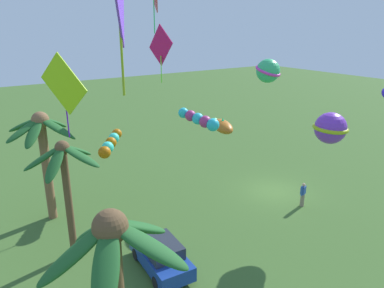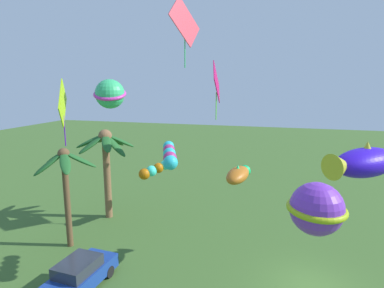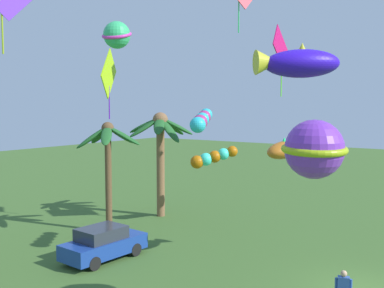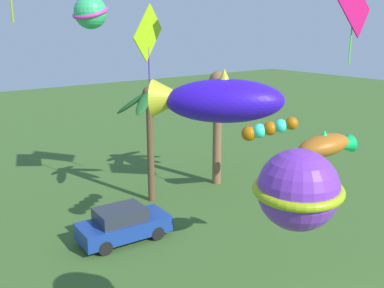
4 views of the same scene
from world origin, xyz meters
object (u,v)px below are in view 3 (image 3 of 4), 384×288
object	(u,v)px
kite_fish_4	(297,63)
kite_ball_8	(117,35)
parked_car_0	(103,243)
kite_tube_3	(212,157)
kite_tube_9	(202,120)
palm_tree_2	(108,148)
kite_diamond_6	(282,52)
kite_ball_1	(314,149)
kite_fish_7	(286,150)
kite_diamond_2	(109,75)
palm_tree_1	(161,138)

from	to	relation	value
kite_fish_4	kite_ball_8	size ratio (longest dim) A/B	1.50
parked_car_0	kite_fish_4	distance (m)	13.54
kite_tube_3	kite_tube_9	size ratio (longest dim) A/B	0.93
palm_tree_2	kite_tube_3	distance (m)	5.94
kite_fish_4	kite_diamond_6	xyz separation A→B (m)	(12.27, 5.88, 1.83)
kite_ball_1	kite_fish_7	world-z (taller)	kite_ball_1
parked_car_0	kite_ball_1	distance (m)	11.37
kite_diamond_6	kite_tube_3	bearing A→B (deg)	95.58
palm_tree_2	kite_diamond_2	world-z (taller)	kite_diamond_2
kite_tube_3	kite_diamond_6	world-z (taller)	kite_diamond_6
kite_tube_3	kite_tube_9	world-z (taller)	kite_tube_9
palm_tree_1	kite_tube_3	bearing A→B (deg)	-91.12
palm_tree_1	parked_car_0	world-z (taller)	palm_tree_1
kite_fish_4	kite_fish_7	world-z (taller)	kite_fish_4
parked_car_0	kite_ball_8	bearing A→B (deg)	-126.40
palm_tree_1	kite_fish_7	world-z (taller)	palm_tree_1
palm_tree_1	kite_fish_4	bearing A→B (deg)	-130.92
kite_diamond_2	palm_tree_2	bearing A→B (deg)	57.10
kite_tube_9	palm_tree_1	bearing A→B (deg)	50.62
kite_tube_9	kite_tube_3	bearing A→B (deg)	28.13
kite_tube_3	kite_diamond_6	xyz separation A→B (m)	(0.39, -4.02, 5.80)
kite_fish_7	kite_ball_8	bearing A→B (deg)	154.59
palm_tree_2	kite_tube_3	world-z (taller)	palm_tree_2
kite_fish_7	kite_tube_3	bearing A→B (deg)	59.53
kite_tube_3	kite_tube_9	bearing A→B (deg)	-151.87
parked_car_0	kite_ball_8	world-z (taller)	kite_ball_8
parked_car_0	kite_fish_4	size ratio (longest dim) A/B	2.00
kite_diamond_2	parked_car_0	bearing A→B (deg)	-139.42
kite_tube_9	parked_car_0	bearing A→B (deg)	121.07
palm_tree_1	parked_car_0	bearing A→B (deg)	-158.91
kite_ball_1	kite_tube_9	world-z (taller)	kite_tube_9
kite_fish_7	kite_fish_4	bearing A→B (deg)	-155.24
palm_tree_2	kite_fish_4	world-z (taller)	kite_fish_4
palm_tree_1	kite_fish_4	size ratio (longest dim) A/B	3.27
kite_diamond_6	parked_car_0	bearing A→B (deg)	149.50
parked_car_0	kite_fish_7	size ratio (longest dim) A/B	1.64
parked_car_0	kite_fish_7	xyz separation A→B (m)	(4.28, -6.90, 4.31)
kite_fish_4	kite_tube_9	size ratio (longest dim) A/B	0.85
kite_diamond_2	kite_diamond_6	bearing A→B (deg)	-56.83
kite_fish_4	kite_diamond_6	size ratio (longest dim) A/B	0.54
kite_tube_9	kite_diamond_2	bearing A→B (deg)	81.75
palm_tree_1	kite_tube_3	world-z (taller)	palm_tree_1
palm_tree_2	kite_diamond_6	size ratio (longest dim) A/B	1.63
kite_ball_1	kite_ball_8	xyz separation A→B (m)	(-1.43, 6.57, 3.71)
kite_tube_3	kite_fish_4	xyz separation A→B (m)	(-11.88, -9.90, 3.97)
parked_car_0	kite_ball_8	xyz separation A→B (m)	(-2.66, -3.60, 8.65)
palm_tree_2	kite_ball_1	world-z (taller)	kite_ball_1
kite_tube_3	kite_tube_9	distance (m)	6.73
kite_fish_4	kite_fish_7	distance (m)	9.60
kite_diamond_6	kite_tube_9	size ratio (longest dim) A/B	1.58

